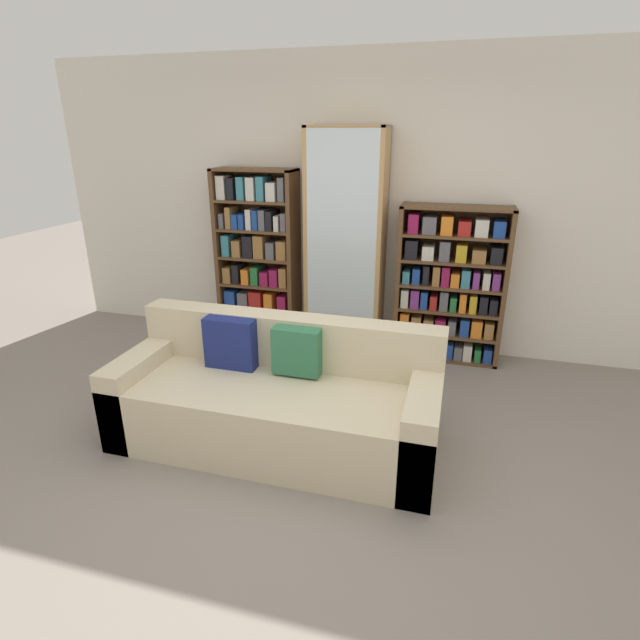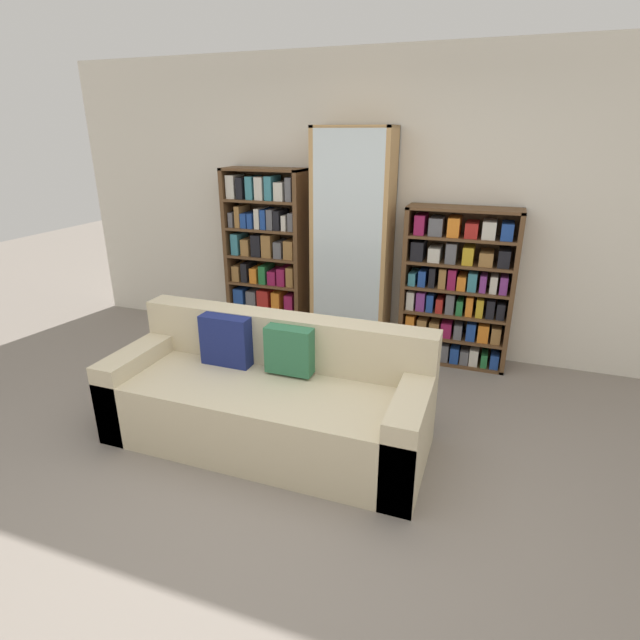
% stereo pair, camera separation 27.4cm
% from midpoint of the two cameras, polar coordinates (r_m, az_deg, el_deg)
% --- Properties ---
extents(ground_plane, '(16.00, 16.00, 0.00)m').
position_cam_midpoint_polar(ground_plane, '(3.16, -2.86, -18.87)').
color(ground_plane, gray).
extents(wall_back, '(6.51, 0.06, 2.70)m').
position_cam_midpoint_polar(wall_back, '(4.81, 8.34, 12.61)').
color(wall_back, silver).
rests_on(wall_back, ground).
extents(couch, '(2.16, 0.85, 0.82)m').
position_cam_midpoint_polar(couch, '(3.45, -3.61, -9.09)').
color(couch, beige).
rests_on(couch, ground).
extents(bookshelf_left, '(0.80, 0.32, 1.69)m').
position_cam_midpoint_polar(bookshelf_left, '(5.04, -4.57, 7.16)').
color(bookshelf_left, brown).
rests_on(bookshelf_left, ground).
extents(display_cabinet, '(0.71, 0.36, 2.07)m').
position_cam_midpoint_polar(display_cabinet, '(4.69, 5.42, 8.52)').
color(display_cabinet, tan).
rests_on(display_cabinet, ground).
extents(bookshelf_right, '(0.96, 0.32, 1.42)m').
position_cam_midpoint_polar(bookshelf_right, '(4.65, 16.97, 3.23)').
color(bookshelf_right, brown).
rests_on(bookshelf_right, ground).
extents(wine_bottle, '(0.07, 0.07, 0.38)m').
position_cam_midpoint_polar(wine_bottle, '(3.94, 10.07, -7.76)').
color(wine_bottle, '#143819').
rests_on(wine_bottle, ground).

